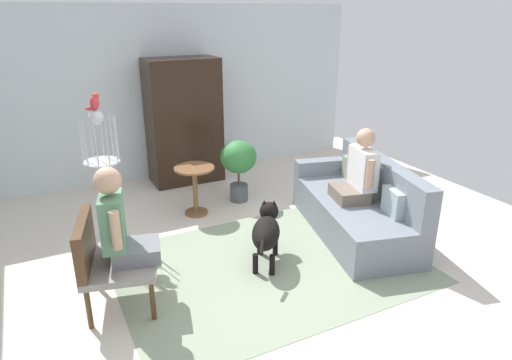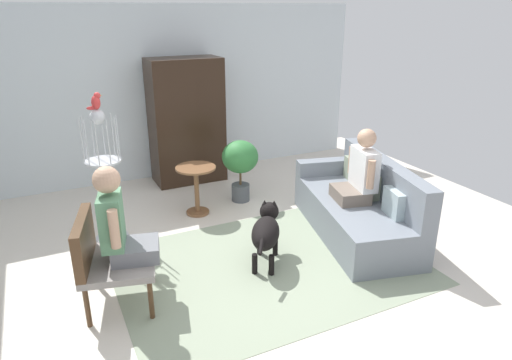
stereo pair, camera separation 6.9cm
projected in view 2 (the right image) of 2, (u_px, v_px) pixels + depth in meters
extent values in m
plane|color=beige|center=(259.00, 266.00, 4.63)|extent=(7.35, 7.35, 0.00)
cube|color=silver|center=(167.00, 93.00, 6.81)|extent=(6.24, 0.12, 2.52)
cube|color=gray|center=(268.00, 266.00, 4.63)|extent=(2.97, 2.18, 0.01)
cube|color=slate|center=(354.00, 216.00, 5.23)|extent=(1.27, 2.07, 0.43)
cube|color=slate|center=(384.00, 179.00, 5.14)|extent=(0.63, 1.91, 0.44)
cube|color=slate|center=(329.00, 167.00, 5.91)|extent=(0.86, 0.37, 0.19)
cube|color=#9EB2B7|center=(394.00, 203.00, 4.70)|extent=(0.17, 0.33, 0.28)
cube|color=gray|center=(371.00, 185.00, 5.18)|extent=(0.17, 0.32, 0.28)
cube|color=gray|center=(353.00, 170.00, 5.67)|extent=(0.18, 0.34, 0.28)
cylinder|color=#4C331E|center=(151.00, 263.00, 4.33)|extent=(0.04, 0.04, 0.37)
cylinder|color=#4C331E|center=(151.00, 299.00, 3.79)|extent=(0.04, 0.04, 0.37)
cylinder|color=#4C331E|center=(96.00, 269.00, 4.23)|extent=(0.04, 0.04, 0.37)
cylinder|color=#4C331E|center=(87.00, 307.00, 3.69)|extent=(0.04, 0.04, 0.37)
cube|color=gray|center=(119.00, 262.00, 3.93)|extent=(0.75, 0.81, 0.06)
cube|color=#4C331E|center=(84.00, 241.00, 3.80)|extent=(0.24, 0.69, 0.41)
cube|color=#716257|center=(350.00, 194.00, 5.11)|extent=(0.44, 0.49, 0.14)
cube|color=white|center=(364.00, 169.00, 5.03)|extent=(0.27, 0.45, 0.45)
sphere|color=tan|center=(367.00, 138.00, 4.91)|extent=(0.21, 0.21, 0.21)
cylinder|color=tan|center=(371.00, 174.00, 4.79)|extent=(0.08, 0.08, 0.31)
cylinder|color=tan|center=(352.00, 160.00, 5.24)|extent=(0.08, 0.08, 0.31)
cube|color=slate|center=(136.00, 250.00, 3.93)|extent=(0.47, 0.43, 0.14)
cube|color=#598C66|center=(111.00, 221.00, 3.79)|extent=(0.26, 0.38, 0.47)
sphere|color=tan|center=(106.00, 180.00, 3.66)|extent=(0.22, 0.22, 0.22)
cylinder|color=tan|center=(118.00, 207.00, 3.98)|extent=(0.08, 0.08, 0.33)
cylinder|color=tan|center=(114.00, 229.00, 3.59)|extent=(0.08, 0.08, 0.33)
cylinder|color=brown|center=(196.00, 168.00, 5.60)|extent=(0.50, 0.50, 0.02)
cylinder|color=brown|center=(197.00, 191.00, 5.71)|extent=(0.06, 0.06, 0.60)
cylinder|color=brown|center=(198.00, 212.00, 5.81)|extent=(0.29, 0.29, 0.03)
ellipsoid|color=black|center=(266.00, 233.00, 4.54)|extent=(0.54, 0.61, 0.28)
sphere|color=black|center=(269.00, 211.00, 4.83)|extent=(0.20, 0.20, 0.20)
cone|color=black|center=(265.00, 202.00, 4.80)|extent=(0.06, 0.06, 0.06)
cone|color=black|center=(274.00, 203.00, 4.78)|extent=(0.06, 0.06, 0.06)
cylinder|color=black|center=(261.00, 247.00, 4.20)|extent=(0.13, 0.17, 0.10)
cylinder|color=black|center=(260.00, 245.00, 4.82)|extent=(0.06, 0.06, 0.21)
cylinder|color=black|center=(275.00, 246.00, 4.80)|extent=(0.06, 0.06, 0.21)
cylinder|color=black|center=(255.00, 264.00, 4.46)|extent=(0.06, 0.06, 0.21)
cylinder|color=black|center=(271.00, 265.00, 4.44)|extent=(0.06, 0.06, 0.21)
cylinder|color=silver|center=(113.00, 237.00, 5.18)|extent=(0.36, 0.36, 0.03)
cylinder|color=silver|center=(108.00, 201.00, 5.02)|extent=(0.04, 0.04, 0.92)
cylinder|color=silver|center=(103.00, 161.00, 4.85)|extent=(0.39, 0.39, 0.02)
cylinder|color=silver|center=(118.00, 137.00, 4.84)|extent=(0.01, 0.01, 0.47)
cylinder|color=silver|center=(113.00, 135.00, 4.92)|extent=(0.01, 0.01, 0.47)
cylinder|color=silver|center=(103.00, 134.00, 4.93)|extent=(0.01, 0.01, 0.47)
cylinder|color=silver|center=(92.00, 136.00, 4.89)|extent=(0.01, 0.01, 0.47)
cylinder|color=silver|center=(84.00, 138.00, 4.79)|extent=(0.01, 0.01, 0.47)
cylinder|color=silver|center=(82.00, 141.00, 4.69)|extent=(0.01, 0.01, 0.47)
cylinder|color=silver|center=(87.00, 143.00, 4.61)|extent=(0.01, 0.01, 0.47)
cylinder|color=silver|center=(97.00, 144.00, 4.59)|extent=(0.01, 0.01, 0.47)
cylinder|color=silver|center=(108.00, 142.00, 4.64)|extent=(0.01, 0.01, 0.47)
cylinder|color=silver|center=(116.00, 140.00, 4.73)|extent=(0.01, 0.01, 0.47)
sphere|color=silver|center=(97.00, 117.00, 4.68)|extent=(0.15, 0.15, 0.15)
ellipsoid|color=red|center=(96.00, 102.00, 4.63)|extent=(0.09, 0.10, 0.15)
sphere|color=red|center=(97.00, 96.00, 4.61)|extent=(0.07, 0.07, 0.07)
cone|color=#D8BF4C|center=(101.00, 95.00, 4.63)|extent=(0.03, 0.02, 0.02)
ellipsoid|color=red|center=(92.00, 108.00, 4.63)|extent=(0.12, 0.03, 0.04)
cylinder|color=#4C5156|center=(241.00, 192.00, 6.17)|extent=(0.24, 0.24, 0.23)
cylinder|color=brown|center=(240.00, 177.00, 6.09)|extent=(0.03, 0.03, 0.20)
ellipsoid|color=#32793A|center=(240.00, 157.00, 5.99)|extent=(0.48, 0.48, 0.43)
cube|color=black|center=(187.00, 121.00, 6.65)|extent=(1.03, 0.56, 1.81)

